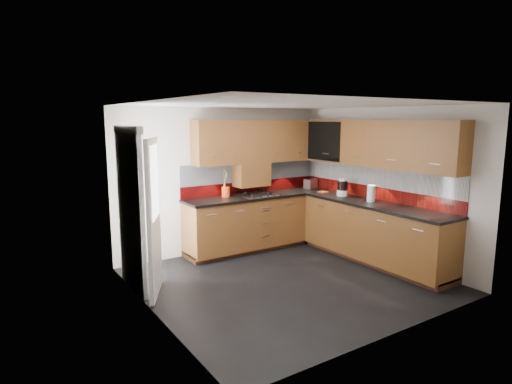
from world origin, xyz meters
TOP-DOWN VIEW (x-y plane):
  - room at (0.00, 0.00)m, footprint 4.00×3.80m
  - base_cabinets at (1.07, 0.72)m, footprint 2.70×3.20m
  - countertop at (1.05, 0.70)m, footprint 2.72×3.22m
  - backsplash at (1.28, 0.93)m, footprint 2.70×3.20m
  - upper_cabinets at (1.23, 0.78)m, footprint 2.50×3.20m
  - extractor_hood at (0.45, 1.64)m, footprint 0.60×0.33m
  - glass_cabinet at (1.71, 1.07)m, footprint 0.32×0.80m
  - back_door at (-1.78, 0.75)m, footprint 0.42×1.19m
  - gas_hob at (0.45, 1.47)m, footprint 0.60×0.53m
  - utensil_pot at (-0.06, 1.63)m, footprint 0.13×0.13m
  - toaster at (1.71, 1.56)m, footprint 0.28×0.22m
  - food_processor at (1.63, 0.64)m, footprint 0.18×0.18m
  - paper_towel at (1.63, 0.02)m, footprint 0.15×0.15m
  - orange_cloth at (1.59, 1.08)m, footprint 0.16×0.14m

SIDE VIEW (x-z plane):
  - base_cabinets at x=1.07m, z-range -0.04..0.91m
  - countertop at x=1.05m, z-range 0.90..0.94m
  - orange_cloth at x=1.59m, z-range 0.94..0.96m
  - gas_hob at x=0.45m, z-range 0.93..0.98m
  - toaster at x=1.71m, z-range 0.94..1.12m
  - back_door at x=-1.78m, z-range 0.01..2.05m
  - utensil_pot at x=-0.06m, z-range 0.81..1.28m
  - paper_towel at x=1.63m, z-range 0.94..1.20m
  - food_processor at x=1.63m, z-range 0.93..1.22m
  - backsplash at x=1.28m, z-range 0.94..1.48m
  - extractor_hood at x=0.45m, z-range 1.08..1.48m
  - room at x=0.00m, z-range 0.18..2.82m
  - upper_cabinets at x=1.23m, z-range 1.48..2.20m
  - glass_cabinet at x=1.71m, z-range 1.54..2.20m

